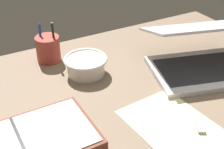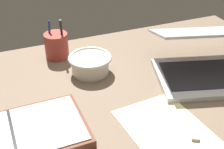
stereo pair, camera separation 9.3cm
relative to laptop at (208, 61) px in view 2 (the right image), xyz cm
name	(u,v)px [view 2 (the right image)]	position (x,y,z in cm)	size (l,w,h in cm)	color
desk_top	(125,112)	(-33.12, -7.36, -6.31)	(140.00, 100.00, 2.00)	#75604C
laptop	(208,61)	(0.00, 0.00, 0.00)	(41.65, 40.25, 17.52)	silver
bowl	(90,63)	(-35.91, 15.96, -1.85)	(14.80, 14.80, 6.24)	silver
pen_cup	(57,45)	(-43.84, 30.85, -0.56)	(8.57, 8.57, 15.28)	#9E382D
planner	(14,138)	(-64.62, -8.75, -3.69)	(36.99, 21.34, 3.42)	brown
paper_sheet_front	(168,131)	(-26.31, -19.95, -5.23)	(20.02, 28.29, 0.16)	#F4EFB2
usb_drive	(195,132)	(-20.39, -23.18, -4.81)	(5.03, 7.02, 1.00)	#99999E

